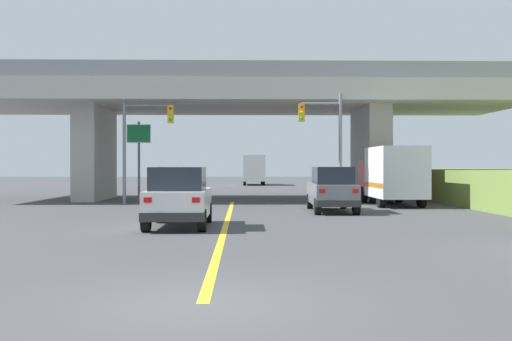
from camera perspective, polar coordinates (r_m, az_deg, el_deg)
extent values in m
plane|color=#424244|center=(37.45, -2.14, -2.73)|extent=(160.00, 160.00, 0.00)
cube|color=#B7B5AD|center=(37.62, -2.14, 6.78)|extent=(34.48, 10.23, 1.18)
cube|color=#A8A69F|center=(38.48, -14.87, 1.54)|extent=(1.34, 6.14, 5.63)
cube|color=#A8A69F|center=(38.21, 10.68, 1.55)|extent=(1.34, 6.14, 5.63)
cube|color=gray|center=(32.84, -2.29, 9.54)|extent=(34.48, 0.20, 0.90)
cube|color=gray|center=(42.68, -2.04, 7.43)|extent=(34.48, 0.20, 0.90)
cube|color=yellow|center=(21.88, -2.80, -4.96)|extent=(0.20, 25.55, 0.01)
cube|color=silver|center=(20.60, -7.23, -3.05)|extent=(1.94, 4.27, 0.90)
cube|color=#1E232D|center=(20.25, -7.32, -0.76)|extent=(1.70, 2.35, 0.76)
cube|color=#2D2D30|center=(18.56, -7.90, -4.39)|extent=(1.98, 0.20, 0.28)
cube|color=red|center=(18.55, -10.16, -2.75)|extent=(0.24, 0.06, 0.16)
cube|color=red|center=(18.38, -5.68, -2.78)|extent=(0.24, 0.06, 0.16)
cylinder|color=black|center=(22.30, -9.02, -3.94)|extent=(0.26, 0.72, 0.72)
cylinder|color=black|center=(22.14, -4.55, -3.97)|extent=(0.26, 0.72, 0.72)
cylinder|color=black|center=(19.18, -10.31, -4.65)|extent=(0.26, 0.72, 0.72)
cylinder|color=black|center=(18.99, -5.11, -4.70)|extent=(0.26, 0.72, 0.72)
cube|color=slate|center=(27.56, 7.12, -2.17)|extent=(1.93, 4.83, 0.90)
cube|color=#1E232D|center=(27.18, 7.21, -0.46)|extent=(1.66, 2.67, 0.76)
cube|color=#2D2D30|center=(25.25, 7.78, -3.11)|extent=(1.87, 0.24, 0.28)
cube|color=red|center=(25.07, 6.25, -1.93)|extent=(0.24, 0.07, 0.16)
cube|color=red|center=(25.26, 9.34, -1.91)|extent=(0.24, 0.07, 0.16)
cylinder|color=black|center=(29.33, 5.09, -2.90)|extent=(0.28, 0.73, 0.72)
cylinder|color=black|center=(29.52, 8.24, -2.88)|extent=(0.28, 0.73, 0.72)
cylinder|color=black|center=(25.66, 5.82, -3.37)|extent=(0.28, 0.73, 0.72)
cylinder|color=black|center=(25.88, 9.41, -3.34)|extent=(0.28, 0.73, 0.72)
cube|color=red|center=(34.95, 11.71, -0.66)|extent=(2.20, 2.00, 1.90)
cube|color=silver|center=(31.81, 13.01, -0.16)|extent=(2.31, 4.45, 2.58)
cube|color=#B26619|center=(31.83, 13.01, -1.32)|extent=(2.33, 4.36, 0.24)
cylinder|color=black|center=(34.78, 10.10, -2.23)|extent=(0.30, 0.90, 0.90)
cylinder|color=black|center=(35.22, 13.29, -2.20)|extent=(0.30, 0.90, 0.90)
cylinder|color=black|center=(30.54, 11.70, -2.60)|extent=(0.30, 0.90, 0.90)
cylinder|color=black|center=(31.05, 15.30, -2.56)|extent=(0.30, 0.90, 0.90)
cylinder|color=slate|center=(32.63, 7.94, 2.01)|extent=(0.18, 0.18, 5.92)
cylinder|color=slate|center=(32.64, 6.13, 6.28)|extent=(2.08, 0.12, 0.12)
cube|color=gold|center=(32.47, 4.30, 5.46)|extent=(0.32, 0.26, 0.96)
sphere|color=red|center=(32.35, 4.33, 6.01)|extent=(0.16, 0.16, 0.16)
sphere|color=gold|center=(32.33, 4.33, 5.48)|extent=(0.16, 0.16, 0.16)
sphere|color=green|center=(32.30, 4.33, 4.95)|extent=(0.16, 0.16, 0.16)
cylinder|color=slate|center=(33.34, -12.29, 2.17)|extent=(0.18, 0.18, 6.16)
cylinder|color=slate|center=(33.26, -10.18, 6.07)|extent=(2.49, 0.12, 0.12)
cube|color=gold|center=(33.05, -8.03, 5.27)|extent=(0.32, 0.26, 0.96)
sphere|color=red|center=(32.93, -8.06, 5.81)|extent=(0.16, 0.16, 0.16)
sphere|color=gold|center=(32.90, -8.06, 5.29)|extent=(0.16, 0.16, 0.16)
sphere|color=green|center=(32.88, -8.06, 4.77)|extent=(0.16, 0.16, 0.16)
cylinder|color=#56595E|center=(35.24, -10.96, 0.81)|extent=(0.14, 0.14, 4.60)
cube|color=#146638|center=(35.23, -10.98, 3.43)|extent=(1.30, 0.08, 0.98)
cube|color=white|center=(35.23, -10.98, 3.43)|extent=(1.38, 0.04, 1.06)
cube|color=navy|center=(68.84, -0.25, -0.13)|extent=(2.20, 2.00, 1.90)
cube|color=white|center=(65.36, -0.20, 0.22)|extent=(2.31, 4.95, 2.77)
cube|color=#197F4C|center=(65.37, -0.20, -0.38)|extent=(2.33, 4.85, 0.24)
cylinder|color=black|center=(68.84, -1.09, -0.92)|extent=(0.30, 0.90, 0.90)
cylinder|color=black|center=(68.88, 0.58, -0.92)|extent=(0.30, 0.90, 0.90)
cylinder|color=black|center=(64.13, -1.08, -1.02)|extent=(0.30, 0.90, 0.90)
cylinder|color=black|center=(64.17, 0.71, -1.02)|extent=(0.30, 0.90, 0.90)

